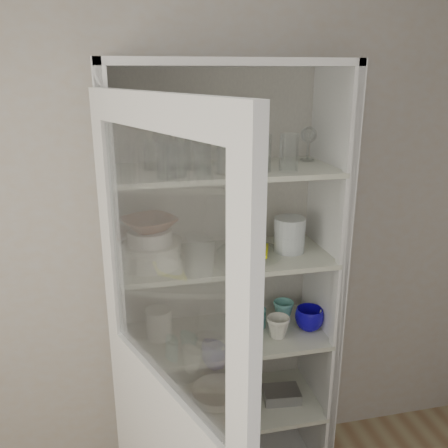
{
  "coord_description": "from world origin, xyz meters",
  "views": [
    {
      "loc": [
        -0.24,
        -0.67,
        2.05
      ],
      "look_at": [
        0.2,
        1.27,
        1.41
      ],
      "focal_mm": 38.0,
      "sensor_mm": 36.0,
      "label": 1
    }
  ],
  "objects_px": {
    "mug_blue": "(309,319)",
    "white_canister": "(159,323)",
    "plate_stack_back": "(157,246)",
    "terracotta_bowl": "(149,224)",
    "mug_white": "(278,327)",
    "teal_jar": "(258,318)",
    "cream_dish": "(217,396)",
    "plate_stack_front": "(151,254)",
    "white_ramekin": "(250,242)",
    "grey_bowl_stack": "(289,235)",
    "goblet_3": "(308,142)",
    "yellow_trivet": "(249,250)",
    "goblet_2": "(220,144)",
    "pantry_cabinet": "(221,312)",
    "goblet_1": "(196,143)",
    "tin_box": "(281,394)",
    "mug_teal": "(283,310)",
    "goblet_0": "(162,145)",
    "glass_platter": "(249,253)",
    "cream_bowl": "(150,237)",
    "measuring_cups": "(207,340)",
    "cupboard_door": "(169,439)"
  },
  "relations": [
    {
      "from": "plate_stack_back",
      "to": "measuring_cups",
      "type": "distance_m",
      "value": 0.49
    },
    {
      "from": "white_ramekin",
      "to": "measuring_cups",
      "type": "xyz_separation_m",
      "value": [
        -0.21,
        -0.06,
        -0.44
      ]
    },
    {
      "from": "white_ramekin",
      "to": "mug_white",
      "type": "bearing_deg",
      "value": -27.36
    },
    {
      "from": "glass_platter",
      "to": "mug_blue",
      "type": "distance_m",
      "value": 0.46
    },
    {
      "from": "glass_platter",
      "to": "terracotta_bowl",
      "type": "bearing_deg",
      "value": -177.89
    },
    {
      "from": "goblet_0",
      "to": "glass_platter",
      "type": "distance_m",
      "value": 0.61
    },
    {
      "from": "cupboard_door",
      "to": "goblet_3",
      "type": "relative_size",
      "value": 11.93
    },
    {
      "from": "measuring_cups",
      "to": "cupboard_door",
      "type": "bearing_deg",
      "value": -112.73
    },
    {
      "from": "goblet_1",
      "to": "tin_box",
      "type": "relative_size",
      "value": 1.02
    },
    {
      "from": "yellow_trivet",
      "to": "cream_dish",
      "type": "relative_size",
      "value": 0.64
    },
    {
      "from": "goblet_2",
      "to": "mug_white",
      "type": "height_order",
      "value": "goblet_2"
    },
    {
      "from": "teal_jar",
      "to": "cream_dish",
      "type": "xyz_separation_m",
      "value": [
        -0.21,
        -0.01,
        -0.41
      ]
    },
    {
      "from": "cupboard_door",
      "to": "glass_platter",
      "type": "relative_size",
      "value": 6.71
    },
    {
      "from": "glass_platter",
      "to": "mug_white",
      "type": "relative_size",
      "value": 2.71
    },
    {
      "from": "goblet_1",
      "to": "white_canister",
      "type": "distance_m",
      "value": 0.85
    },
    {
      "from": "cream_bowl",
      "to": "white_canister",
      "type": "xyz_separation_m",
      "value": [
        0.03,
        0.07,
        -0.46
      ]
    },
    {
      "from": "measuring_cups",
      "to": "cream_dish",
      "type": "height_order",
      "value": "measuring_cups"
    },
    {
      "from": "mug_teal",
      "to": "mug_white",
      "type": "relative_size",
      "value": 0.94
    },
    {
      "from": "cupboard_door",
      "to": "grey_bowl_stack",
      "type": "xyz_separation_m",
      "value": [
        0.63,
        0.63,
        0.47
      ]
    },
    {
      "from": "grey_bowl_stack",
      "to": "mug_teal",
      "type": "bearing_deg",
      "value": 77.92
    },
    {
      "from": "goblet_3",
      "to": "yellow_trivet",
      "type": "relative_size",
      "value": 1.01
    },
    {
      "from": "white_ramekin",
      "to": "teal_jar",
      "type": "height_order",
      "value": "white_ramekin"
    },
    {
      "from": "pantry_cabinet",
      "to": "goblet_1",
      "type": "distance_m",
      "value": 0.82
    },
    {
      "from": "plate_stack_front",
      "to": "teal_jar",
      "type": "xyz_separation_m",
      "value": [
        0.5,
        0.06,
        -0.4
      ]
    },
    {
      "from": "pantry_cabinet",
      "to": "cream_bowl",
      "type": "height_order",
      "value": "pantry_cabinet"
    },
    {
      "from": "white_canister",
      "to": "goblet_0",
      "type": "bearing_deg",
      "value": 41.75
    },
    {
      "from": "goblet_2",
      "to": "tin_box",
      "type": "height_order",
      "value": "goblet_2"
    },
    {
      "from": "grey_bowl_stack",
      "to": "teal_jar",
      "type": "height_order",
      "value": "grey_bowl_stack"
    },
    {
      "from": "plate_stack_front",
      "to": "yellow_trivet",
      "type": "relative_size",
      "value": 1.52
    },
    {
      "from": "plate_stack_back",
      "to": "cream_bowl",
      "type": "xyz_separation_m",
      "value": [
        -0.04,
        -0.15,
        0.1
      ]
    },
    {
      "from": "pantry_cabinet",
      "to": "yellow_trivet",
      "type": "height_order",
      "value": "pantry_cabinet"
    },
    {
      "from": "white_ramekin",
      "to": "grey_bowl_stack",
      "type": "distance_m",
      "value": 0.19
    },
    {
      "from": "cupboard_door",
      "to": "mug_blue",
      "type": "relative_size",
      "value": 14.58
    },
    {
      "from": "mug_white",
      "to": "cream_dish",
      "type": "bearing_deg",
      "value": 142.94
    },
    {
      "from": "mug_blue",
      "to": "teal_jar",
      "type": "bearing_deg",
      "value": 178.99
    },
    {
      "from": "goblet_1",
      "to": "tin_box",
      "type": "xyz_separation_m",
      "value": [
        0.39,
        -0.15,
        -1.27
      ]
    },
    {
      "from": "mug_teal",
      "to": "terracotta_bowl",
      "type": "bearing_deg",
      "value": -154.49
    },
    {
      "from": "goblet_0",
      "to": "white_canister",
      "type": "relative_size",
      "value": 1.28
    },
    {
      "from": "goblet_2",
      "to": "pantry_cabinet",
      "type": "bearing_deg",
      "value": -74.85
    },
    {
      "from": "mug_white",
      "to": "teal_jar",
      "type": "xyz_separation_m",
      "value": [
        -0.07,
        0.11,
        -0.0
      ]
    },
    {
      "from": "yellow_trivet",
      "to": "tin_box",
      "type": "bearing_deg",
      "value": -4.0
    },
    {
      "from": "mug_blue",
      "to": "white_canister",
      "type": "xyz_separation_m",
      "value": [
        -0.71,
        0.08,
        0.02
      ]
    },
    {
      "from": "goblet_1",
      "to": "white_ramekin",
      "type": "xyz_separation_m",
      "value": [
        0.21,
        -0.13,
        -0.43
      ]
    },
    {
      "from": "goblet_2",
      "to": "white_canister",
      "type": "xyz_separation_m",
      "value": [
        -0.3,
        -0.04,
        -0.82
      ]
    },
    {
      "from": "measuring_cups",
      "to": "white_canister",
      "type": "distance_m",
      "value": 0.24
    },
    {
      "from": "plate_stack_back",
      "to": "mug_blue",
      "type": "distance_m",
      "value": 0.81
    },
    {
      "from": "glass_platter",
      "to": "mug_teal",
      "type": "distance_m",
      "value": 0.43
    },
    {
      "from": "white_ramekin",
      "to": "white_canister",
      "type": "bearing_deg",
      "value": 172.55
    },
    {
      "from": "plate_stack_back",
      "to": "terracotta_bowl",
      "type": "distance_m",
      "value": 0.22
    },
    {
      "from": "goblet_2",
      "to": "terracotta_bowl",
      "type": "distance_m",
      "value": 0.46
    }
  ]
}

